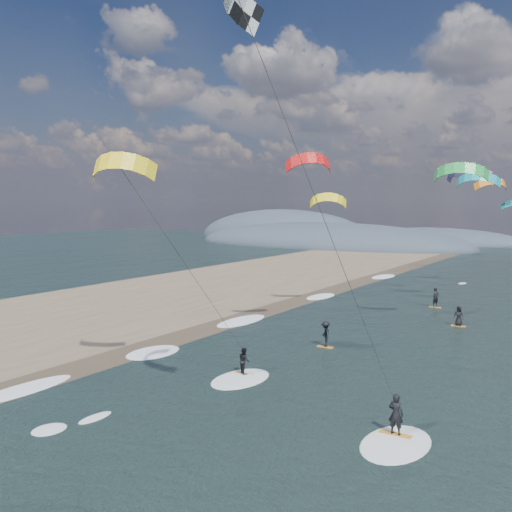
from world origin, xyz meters
The scene contains 8 objects.
ground centered at (0.00, 0.00, 0.00)m, with size 260.00×260.00×0.00m, color black.
wet_sand_strip centered at (-12.00, 10.00, 0.00)m, with size 3.00×240.00×0.00m, color #382D23.
coastal_hills centered at (-44.84, 107.86, 0.00)m, with size 80.00×41.00×15.00m.
kitesurfer_near_a centered at (3.46, 5.93, 13.77)m, with size 7.78×9.42×17.92m.
kitesurfer_near_b centered at (-5.58, 10.22, 7.82)m, with size 6.88×8.60×12.79m.
far_kitesurfers centered at (-0.16, 29.03, 0.86)m, with size 7.02×19.29×1.81m.
bg_kite_field centered at (0.48, 49.78, 11.66)m, with size 15.10×68.99×5.28m.
shoreline_surf centered at (-10.80, 14.75, 0.00)m, with size 2.40×79.40×0.11m.
Camera 1 is at (14.17, -11.45, 9.74)m, focal length 40.00 mm.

